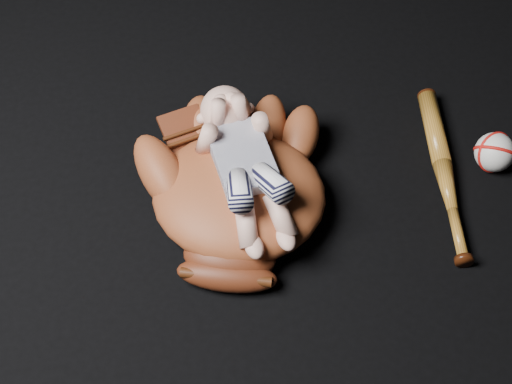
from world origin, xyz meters
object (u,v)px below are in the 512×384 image
baseball_glove (239,190)px  baseball (495,152)px  newborn_baby (247,167)px  baseball_bat (444,174)px

baseball_glove → baseball: bearing=20.2°
newborn_baby → baseball: newborn_baby is taller
newborn_baby → baseball: 0.49m
newborn_baby → baseball: (0.48, 0.05, -0.08)m
baseball_glove → baseball_bat: size_ratio=1.10×
newborn_baby → baseball: bearing=-4.4°
baseball_glove → newborn_baby: 0.06m
baseball_bat → baseball: size_ratio=5.26×
baseball_bat → baseball: baseball is taller
baseball_glove → baseball_bat: baseball_glove is taller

